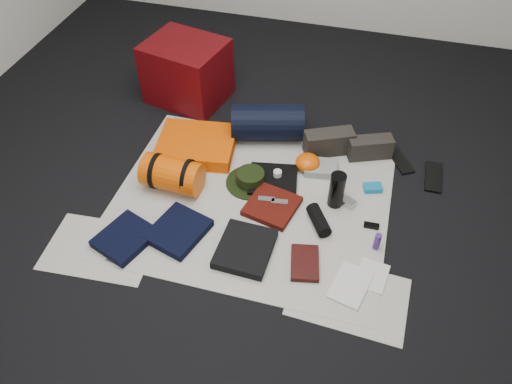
% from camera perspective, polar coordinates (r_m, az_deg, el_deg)
% --- Properties ---
extents(floor, '(4.50, 4.50, 0.02)m').
position_cam_1_polar(floor, '(2.97, -0.58, -1.26)').
color(floor, black).
rests_on(floor, ground).
extents(newspaper_mat, '(1.60, 1.30, 0.01)m').
position_cam_1_polar(newspaper_mat, '(2.96, -0.58, -1.09)').
color(newspaper_mat, silver).
rests_on(newspaper_mat, floor).
extents(newspaper_sheet_front_left, '(0.61, 0.44, 0.00)m').
position_cam_1_polar(newspaper_sheet_front_left, '(2.86, -17.37, -6.14)').
color(newspaper_sheet_front_left, silver).
rests_on(newspaper_sheet_front_left, floor).
extents(newspaper_sheet_front_right, '(0.60, 0.43, 0.00)m').
position_cam_1_polar(newspaper_sheet_front_right, '(2.60, 10.54, -11.67)').
color(newspaper_sheet_front_right, silver).
rests_on(newspaper_sheet_front_right, floor).
extents(red_cabinet, '(0.61, 0.54, 0.44)m').
position_cam_1_polar(red_cabinet, '(3.68, -7.89, 13.48)').
color(red_cabinet, '#55060A').
rests_on(red_cabinet, floor).
extents(sleeping_pad, '(0.54, 0.46, 0.09)m').
position_cam_1_polar(sleeping_pad, '(3.28, -6.81, 5.38)').
color(sleeping_pad, '#F95502').
rests_on(sleeping_pad, newspaper_mat).
extents(stuff_sack, '(0.36, 0.23, 0.21)m').
position_cam_1_polar(stuff_sack, '(3.01, -9.54, 1.99)').
color(stuff_sack, '#DF4D03').
rests_on(stuff_sack, newspaper_mat).
extents(sack_strap_left, '(0.02, 0.22, 0.22)m').
position_cam_1_polar(sack_strap_left, '(3.04, -11.29, 2.38)').
color(sack_strap_left, black).
rests_on(sack_strap_left, newspaper_mat).
extents(sack_strap_right, '(0.03, 0.22, 0.22)m').
position_cam_1_polar(sack_strap_right, '(2.97, -7.77, 1.71)').
color(sack_strap_right, black).
rests_on(sack_strap_right, newspaper_mat).
extents(navy_duffel, '(0.52, 0.36, 0.24)m').
position_cam_1_polar(navy_duffel, '(3.31, 1.31, 7.94)').
color(navy_duffel, black).
rests_on(navy_duffel, newspaper_mat).
extents(boonie_brim, '(0.32, 0.32, 0.01)m').
position_cam_1_polar(boonie_brim, '(3.06, -0.63, 1.12)').
color(boonie_brim, black).
rests_on(boonie_brim, newspaper_mat).
extents(boonie_crown, '(0.17, 0.17, 0.07)m').
position_cam_1_polar(boonie_crown, '(3.03, -0.63, 1.68)').
color(boonie_crown, black).
rests_on(boonie_crown, boonie_brim).
extents(hiking_boot_left, '(0.33, 0.24, 0.16)m').
position_cam_1_polar(hiking_boot_left, '(3.26, 8.31, 5.65)').
color(hiking_boot_left, '#2A2621').
rests_on(hiking_boot_left, newspaper_mat).
extents(hiking_boot_right, '(0.30, 0.20, 0.14)m').
position_cam_1_polar(hiking_boot_right, '(3.28, 12.88, 4.98)').
color(hiking_boot_right, '#2A2621').
rests_on(hiking_boot_right, newspaper_mat).
extents(flip_flop_left, '(0.19, 0.25, 0.01)m').
position_cam_1_polar(flip_flop_left, '(3.34, 16.16, 3.41)').
color(flip_flop_left, black).
rests_on(flip_flop_left, floor).
extents(flip_flop_right, '(0.10, 0.27, 0.01)m').
position_cam_1_polar(flip_flop_right, '(3.29, 19.61, 1.63)').
color(flip_flop_right, black).
rests_on(flip_flop_right, floor).
extents(trousers_navy_a, '(0.34, 0.36, 0.05)m').
position_cam_1_polar(trousers_navy_a, '(2.84, -14.72, -5.09)').
color(trousers_navy_a, black).
rests_on(trousers_navy_a, newspaper_mat).
extents(trousers_navy_b, '(0.35, 0.37, 0.05)m').
position_cam_1_polar(trousers_navy_b, '(2.81, -8.88, -4.39)').
color(trousers_navy_b, black).
rests_on(trousers_navy_b, newspaper_mat).
extents(trousers_charcoal, '(0.29, 0.33, 0.05)m').
position_cam_1_polar(trousers_charcoal, '(2.69, -1.26, -6.51)').
color(trousers_charcoal, black).
rests_on(trousers_charcoal, newspaper_mat).
extents(black_tshirt, '(0.33, 0.32, 0.03)m').
position_cam_1_polar(black_tshirt, '(3.06, 1.96, 1.40)').
color(black_tshirt, black).
rests_on(black_tshirt, newspaper_mat).
extents(red_shirt, '(0.33, 0.33, 0.04)m').
position_cam_1_polar(red_shirt, '(2.91, 1.84, -1.60)').
color(red_shirt, '#470E07').
rests_on(red_shirt, newspaper_mat).
extents(orange_stuff_sack, '(0.18, 0.18, 0.10)m').
position_cam_1_polar(orange_stuff_sack, '(3.14, 5.93, 3.37)').
color(orange_stuff_sack, '#DF4D03').
rests_on(orange_stuff_sack, newspaper_mat).
extents(first_aid_pouch, '(0.22, 0.18, 0.05)m').
position_cam_1_polar(first_aid_pouch, '(3.15, 7.40, 2.74)').
color(first_aid_pouch, gray).
rests_on(first_aid_pouch, newspaper_mat).
extents(water_bottle, '(0.11, 0.11, 0.23)m').
position_cam_1_polar(water_bottle, '(2.90, 9.22, 0.24)').
color(water_bottle, black).
rests_on(water_bottle, newspaper_mat).
extents(speaker, '(0.17, 0.21, 0.08)m').
position_cam_1_polar(speaker, '(2.83, 7.18, -3.21)').
color(speaker, black).
rests_on(speaker, newspaper_mat).
extents(compact_camera, '(0.11, 0.10, 0.04)m').
position_cam_1_polar(compact_camera, '(2.97, 10.40, -1.14)').
color(compact_camera, silver).
rests_on(compact_camera, newspaper_mat).
extents(cyan_case, '(0.12, 0.10, 0.03)m').
position_cam_1_polar(cyan_case, '(3.09, 13.19, 0.48)').
color(cyan_case, '#1071A0').
rests_on(cyan_case, newspaper_mat).
extents(toiletry_purple, '(0.04, 0.04, 0.11)m').
position_cam_1_polar(toiletry_purple, '(2.77, 13.67, -5.52)').
color(toiletry_purple, '#422474').
rests_on(toiletry_purple, newspaper_mat).
extents(toiletry_clear, '(0.04, 0.04, 0.08)m').
position_cam_1_polar(toiletry_clear, '(2.78, 13.69, -5.51)').
color(toiletry_clear, beige).
rests_on(toiletry_clear, newspaper_mat).
extents(paperback_book, '(0.19, 0.25, 0.03)m').
position_cam_1_polar(paperback_book, '(2.66, 5.60, -8.07)').
color(paperback_book, black).
rests_on(paperback_book, newspaper_mat).
extents(map_booklet, '(0.22, 0.28, 0.01)m').
position_cam_1_polar(map_booklet, '(2.63, 10.75, -10.40)').
color(map_booklet, silver).
rests_on(map_booklet, newspaper_mat).
extents(map_printout, '(0.18, 0.21, 0.01)m').
position_cam_1_polar(map_printout, '(2.69, 13.13, -9.28)').
color(map_printout, silver).
rests_on(map_printout, newspaper_mat).
extents(sunglasses, '(0.09, 0.04, 0.02)m').
position_cam_1_polar(sunglasses, '(2.89, 13.05, -3.77)').
color(sunglasses, black).
rests_on(sunglasses, newspaper_mat).
extents(key_cluster, '(0.07, 0.07, 0.01)m').
position_cam_1_polar(key_cluster, '(2.79, -16.00, -7.30)').
color(key_cluster, silver).
rests_on(key_cluster, newspaper_mat).
extents(tape_roll, '(0.05, 0.05, 0.04)m').
position_cam_1_polar(tape_roll, '(3.06, 2.48, 2.14)').
color(tape_roll, silver).
rests_on(tape_roll, black_tshirt).
extents(energy_bar_a, '(0.10, 0.05, 0.01)m').
position_cam_1_polar(energy_bar_a, '(2.91, 1.18, -0.83)').
color(energy_bar_a, silver).
rests_on(energy_bar_a, red_shirt).
extents(energy_bar_b, '(0.10, 0.05, 0.01)m').
position_cam_1_polar(energy_bar_b, '(2.89, 2.72, -1.14)').
color(energy_bar_b, silver).
rests_on(energy_bar_b, red_shirt).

